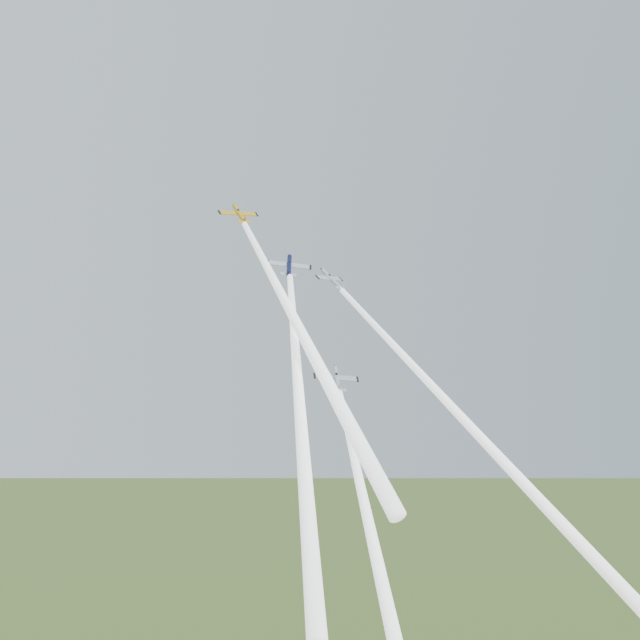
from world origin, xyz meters
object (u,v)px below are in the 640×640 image
(plane_yellow, at_px, (239,214))
(plane_silver_low, at_px, (337,379))
(plane_navy, at_px, (289,266))
(plane_silver_right, at_px, (331,279))

(plane_yellow, height_order, plane_silver_low, plane_yellow)
(plane_yellow, height_order, plane_navy, plane_yellow)
(plane_silver_right, bearing_deg, plane_navy, -172.48)
(plane_navy, relative_size, plane_silver_right, 1.07)
(plane_yellow, distance_m, plane_silver_low, 33.27)
(plane_yellow, distance_m, plane_navy, 13.46)
(plane_silver_right, relative_size, plane_silver_low, 0.95)
(plane_silver_low, bearing_deg, plane_silver_right, 82.14)
(plane_silver_right, xyz_separation_m, plane_silver_low, (-5.50, -12.65, -18.47))
(plane_navy, xyz_separation_m, plane_silver_low, (5.97, -5.38, -18.71))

